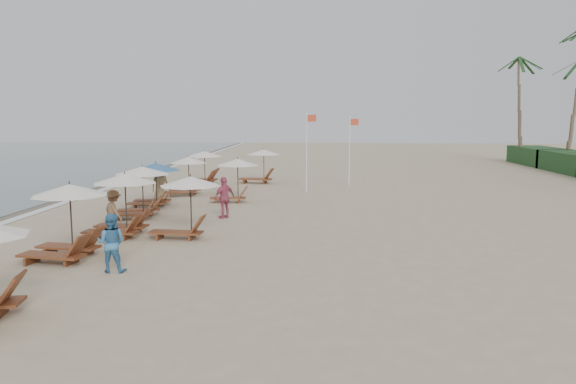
# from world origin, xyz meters

# --- Properties ---
(ground) EXTENTS (160.00, 160.00, 0.00)m
(ground) POSITION_xyz_m (0.00, 0.00, 0.00)
(ground) COLOR tan
(ground) RESTS_ON ground
(wet_sand_band) EXTENTS (3.20, 140.00, 0.01)m
(wet_sand_band) POSITION_xyz_m (-12.50, 10.00, 0.00)
(wet_sand_band) COLOR #6B5E4C
(wet_sand_band) RESTS_ON ground
(foam_line) EXTENTS (0.50, 140.00, 0.02)m
(foam_line) POSITION_xyz_m (-11.20, 10.00, 0.01)
(foam_line) COLOR white
(foam_line) RESTS_ON ground
(lounger_station_1) EXTENTS (2.65, 2.29, 2.33)m
(lounger_station_1) POSITION_xyz_m (-5.96, 1.12, 1.15)
(lounger_station_1) COLOR brown
(lounger_station_1) RESTS_ON ground
(lounger_station_2) EXTENTS (2.63, 2.31, 2.30)m
(lounger_station_2) POSITION_xyz_m (-5.49, 4.55, 1.15)
(lounger_station_2) COLOR brown
(lounger_station_2) RESTS_ON ground
(lounger_station_3) EXTENTS (2.61, 2.38, 2.23)m
(lounger_station_3) POSITION_xyz_m (-6.04, 8.31, 1.21)
(lounger_station_3) COLOR brown
(lounger_station_3) RESTS_ON ground
(lounger_station_4) EXTENTS (2.58, 2.43, 2.13)m
(lounger_station_4) POSITION_xyz_m (-6.30, 11.20, 1.20)
(lounger_station_4) COLOR brown
(lounger_station_4) RESTS_ON ground
(lounger_station_5) EXTENTS (2.42, 2.13, 2.15)m
(lounger_station_5) POSITION_xyz_m (-5.71, 15.31, 1.08)
(lounger_station_5) COLOR brown
(lounger_station_5) RESTS_ON ground
(lounger_station_6) EXTENTS (2.83, 2.34, 2.18)m
(lounger_station_6) POSITION_xyz_m (-5.88, 20.07, 1.03)
(lounger_station_6) COLOR brown
(lounger_station_6) RESTS_ON ground
(inland_station_0) EXTENTS (2.64, 2.24, 2.22)m
(inland_station_0) POSITION_xyz_m (-3.03, 4.32, 1.40)
(inland_station_0) COLOR brown
(inland_station_0) RESTS_ON ground
(inland_station_1) EXTENTS (2.58, 2.24, 2.22)m
(inland_station_1) POSITION_xyz_m (-2.57, 12.93, 1.45)
(inland_station_1) COLOR brown
(inland_station_1) RESTS_ON ground
(inland_station_2) EXTENTS (2.90, 2.24, 2.22)m
(inland_station_2) POSITION_xyz_m (-2.18, 21.23, 1.27)
(inland_station_2) COLOR brown
(inland_station_2) RESTS_ON ground
(beachgoer_mid_a) EXTENTS (0.82, 0.64, 1.67)m
(beachgoer_mid_a) POSITION_xyz_m (-4.02, -0.14, 0.83)
(beachgoer_mid_a) COLOR teal
(beachgoer_mid_a) RESTS_ON ground
(beachgoer_mid_b) EXTENTS (1.19, 1.16, 1.63)m
(beachgoer_mid_b) POSITION_xyz_m (-5.92, 5.05, 0.82)
(beachgoer_mid_b) COLOR #856343
(beachgoer_mid_b) RESTS_ON ground
(beachgoer_far_a) EXTENTS (1.03, 1.08, 1.80)m
(beachgoer_far_a) POSITION_xyz_m (-2.28, 8.30, 0.90)
(beachgoer_far_a) COLOR #AE455F
(beachgoer_far_a) RESTS_ON ground
(beachgoer_far_b) EXTENTS (1.10, 1.05, 1.90)m
(beachgoer_far_b) POSITION_xyz_m (-6.31, 12.50, 0.95)
(beachgoer_far_b) COLOR tan
(beachgoer_far_b) RESTS_ON ground
(flag_pole_near) EXTENTS (0.60, 0.08, 4.68)m
(flag_pole_near) POSITION_xyz_m (1.07, 16.99, 2.59)
(flag_pole_near) COLOR silver
(flag_pole_near) RESTS_ON ground
(flag_pole_far) EXTENTS (0.60, 0.08, 4.44)m
(flag_pole_far) POSITION_xyz_m (3.73, 20.30, 2.46)
(flag_pole_far) COLOR silver
(flag_pole_far) RESTS_ON ground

